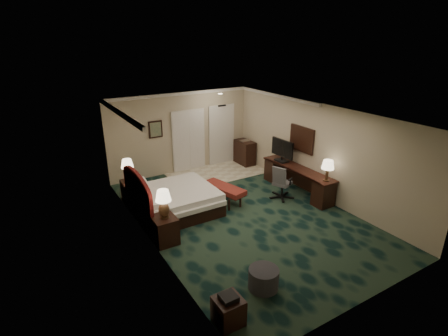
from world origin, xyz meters
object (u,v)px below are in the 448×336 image
lamp_far (128,170)px  desk_chair (282,182)px  ottoman (263,279)px  side_table (228,311)px  nightstand_near (165,230)px  desk (297,180)px  minibar (245,152)px  tv (282,151)px  lamp_near (164,204)px  nightstand_far (132,191)px  bed (176,201)px  bed_bench (224,193)px

lamp_far → desk_chair: lamp_far is taller
ottoman → side_table: (-1.01, -0.38, 0.04)m
nightstand_near → desk: 4.46m
nightstand_near → desk_chair: 3.79m
side_table → nightstand_near: bearing=89.5°
lamp_far → minibar: lamp_far is taller
ottoman → tv: (3.40, 3.62, 0.90)m
tv → minibar: 2.22m
nightstand_near → tv: 4.62m
minibar → lamp_near: bearing=-143.0°
nightstand_far → tv: 4.63m
nightstand_near → minibar: bearing=36.8°
desk → bed: bearing=168.8°
nightstand_far → side_table: 5.21m
nightstand_near → minibar: minibar is taller
bed → minibar: minibar is taller
bed → desk: bearing=-11.2°
lamp_far → ottoman: (1.03, -4.86, -0.73)m
lamp_far → desk: bearing=-23.6°
nightstand_far → bed_bench: (2.25, -1.31, -0.08)m
nightstand_near → ottoman: bearing=-67.7°
desk → desk_chair: bearing=-171.4°
nightstand_far → bed: bearing=-55.5°
tv → minibar: tv is taller
nightstand_far → lamp_near: 2.52m
bed_bench → desk_chair: 1.71m
ottoman → desk: 4.51m
lamp_near → tv: 4.54m
bed_bench → nightstand_near: bearing=-167.9°
nightstand_near → lamp_far: 2.55m
nightstand_far → lamp_near: size_ratio=0.93×
nightstand_far → desk: (4.43, -1.92, 0.07)m
desk_chair → desk: bearing=-13.8°
desk → tv: tv is taller
lamp_near → bed_bench: (2.22, 1.12, -0.74)m
lamp_near → desk_chair: 3.80m
bed → side_table: (-0.84, -4.00, -0.08)m
nightstand_far → minibar: size_ratio=0.71×
bed → tv: bearing=-0.0°
bed_bench → side_table: bearing=-134.7°
tv → desk_chair: bearing=-129.5°
nightstand_far → tv: tv is taller
nightstand_near → nightstand_far: nightstand_near is taller
desk → desk_chair: (-0.66, -0.10, 0.13)m
lamp_near → bed_bench: bearing=26.8°
bed → nightstand_near: 1.48m
nightstand_near → side_table: bearing=-90.5°
nightstand_near → nightstand_far: size_ratio=1.03×
lamp_near → desk: 4.48m
bed_bench → tv: 2.32m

